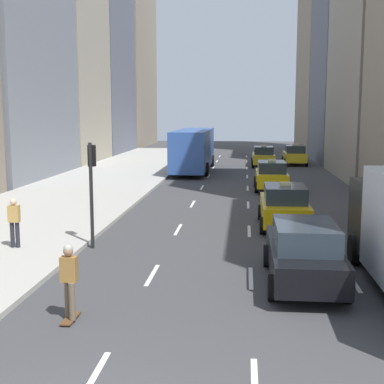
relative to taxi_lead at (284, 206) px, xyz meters
name	(u,v)px	position (x,y,z in m)	size (l,w,h in m)	color
sidewalk_left	(99,183)	(-11.00, 12.15, -0.81)	(8.00, 66.00, 0.15)	#ADAAA3
lane_markings	(248,196)	(-1.40, 8.15, -0.87)	(5.72, 56.00, 0.01)	white
building_row_left	(65,24)	(-18.00, 27.42, 11.63)	(6.00, 75.84, 33.56)	gray
taxi_lead	(284,206)	(0.00, 0.00, 0.00)	(2.02, 4.40, 1.87)	yellow
taxi_second	(295,155)	(2.80, 26.41, 0.00)	(2.02, 4.40, 1.87)	yellow
taxi_third	(271,175)	(0.00, 10.55, 0.00)	(2.02, 4.40, 1.87)	yellow
taxi_fourth	(263,156)	(0.00, 24.55, 0.00)	(2.02, 4.40, 1.87)	yellow
sedan_black_near	(304,252)	(0.00, -7.21, 0.00)	(2.02, 4.77, 1.72)	black
city_bus	(193,148)	(-5.61, 20.39, 0.91)	(2.80, 11.61, 3.25)	#2D519E
skateboarder	(69,279)	(-5.44, -10.34, 0.08)	(0.36, 0.80, 1.75)	brown
pedestrian_mid_block	(14,220)	(-9.17, -4.74, 0.19)	(0.36, 0.22, 1.65)	#23232D
traffic_light_pole	(92,178)	(-6.75, -3.91, 1.53)	(0.24, 0.42, 3.60)	black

